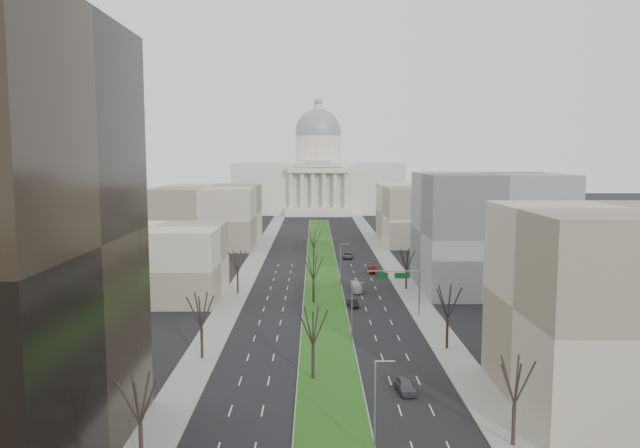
{
  "coord_description": "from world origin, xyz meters",
  "views": [
    {
      "loc": [
        -1.81,
        -34.81,
        27.73
      ],
      "look_at": [
        -0.54,
        107.38,
        11.98
      ],
      "focal_mm": 35.0,
      "sensor_mm": 36.0,
      "label": 1
    }
  ],
  "objects": [
    {
      "name": "tree_left_near",
      "position": [
        -17.2,
        18.0,
        6.61
      ],
      "size": [
        5.1,
        5.1,
        9.18
      ],
      "color": "black",
      "rests_on": "ground"
    },
    {
      "name": "building_beige_left",
      "position": [
        -33.0,
        85.0,
        7.0
      ],
      "size": [
        26.0,
        22.0,
        14.0
      ],
      "primitive_type": "cube",
      "color": "gray",
      "rests_on": "ground"
    },
    {
      "name": "building_tan_right",
      "position": [
        33.0,
        32.0,
        11.0
      ],
      "size": [
        26.0,
        24.0,
        22.0
      ],
      "primitive_type": "cube",
      "color": "gray",
      "rests_on": "ground"
    },
    {
      "name": "tree_median_a",
      "position": [
        -2.0,
        40.0,
        7.0
      ],
      "size": [
        5.4,
        5.4,
        9.72
      ],
      "color": "black",
      "rests_on": "ground"
    },
    {
      "name": "building_far_right",
      "position": [
        35.0,
        165.0,
        9.0
      ],
      "size": [
        30.0,
        40.0,
        18.0
      ],
      "primitive_type": "cube",
      "color": "gray",
      "rests_on": "ground"
    },
    {
      "name": "ground",
      "position": [
        0.0,
        120.0,
        0.0
      ],
      "size": [
        600.0,
        600.0,
        0.0
      ],
      "primitive_type": "plane",
      "color": "black",
      "rests_on": "ground"
    },
    {
      "name": "car_grey_far",
      "position": [
        7.22,
        131.04,
        0.77
      ],
      "size": [
        3.1,
        5.78,
        1.54
      ],
      "primitive_type": "imported",
      "rotation": [
        0.0,
        0.0,
        -0.1
      ],
      "color": "#44474A",
      "rests_on": "ground"
    },
    {
      "name": "building_far_left",
      "position": [
        -35.0,
        160.0,
        9.0
      ],
      "size": [
        30.0,
        40.0,
        18.0
      ],
      "primitive_type": "cube",
      "color": "gray",
      "rests_on": "ground"
    },
    {
      "name": "capitol",
      "position": [
        0.0,
        269.59,
        16.31
      ],
      "size": [
        80.0,
        46.0,
        55.0
      ],
      "color": "beige",
      "rests_on": "ground"
    },
    {
      "name": "tree_left_mid",
      "position": [
        -17.2,
        48.0,
        7.0
      ],
      "size": [
        5.4,
        5.4,
        9.72
      ],
      "color": "black",
      "rests_on": "ground"
    },
    {
      "name": "median",
      "position": [
        0.0,
        118.99,
        0.1
      ],
      "size": [
        8.0,
        222.03,
        0.2
      ],
      "color": "#999993",
      "rests_on": "ground"
    },
    {
      "name": "tree_median_b",
      "position": [
        -2.0,
        80.0,
        7.0
      ],
      "size": [
        5.4,
        5.4,
        9.72
      ],
      "color": "black",
      "rests_on": "ground"
    },
    {
      "name": "tree_left_far",
      "position": [
        -17.2,
        88.0,
        6.84
      ],
      "size": [
        5.28,
        5.28,
        9.5
      ],
      "color": "black",
      "rests_on": "ground"
    },
    {
      "name": "tree_median_c",
      "position": [
        -2.0,
        120.0,
        7.0
      ],
      "size": [
        5.4,
        5.4,
        9.72
      ],
      "color": "black",
      "rests_on": "ground"
    },
    {
      "name": "car_black",
      "position": [
        5.2,
        77.22,
        0.7
      ],
      "size": [
        2.1,
        4.4,
        1.39
      ],
      "primitive_type": "imported",
      "rotation": [
        0.0,
        0.0,
        0.15
      ],
      "color": "black",
      "rests_on": "ground"
    },
    {
      "name": "car_grey_near",
      "position": [
        8.87,
        35.84,
        0.82
      ],
      "size": [
        2.38,
        4.99,
        1.65
      ],
      "primitive_type": "imported",
      "rotation": [
        0.0,
        0.0,
        0.09
      ],
      "color": "#4A4D52",
      "rests_on": "ground"
    },
    {
      "name": "sidewalk_right",
      "position": [
        17.5,
        95.0,
        0.07
      ],
      "size": [
        5.0,
        330.0,
        0.15
      ],
      "primitive_type": "cube",
      "color": "gray",
      "rests_on": "ground"
    },
    {
      "name": "streetlamp_median_c",
      "position": [
        3.76,
        95.0,
        4.81
      ],
      "size": [
        1.9,
        0.2,
        9.16
      ],
      "color": "gray",
      "rests_on": "ground"
    },
    {
      "name": "streetlamp_median_a",
      "position": [
        3.76,
        20.0,
        4.81
      ],
      "size": [
        1.9,
        0.2,
        9.16
      ],
      "color": "gray",
      "rests_on": "ground"
    },
    {
      "name": "tree_right_near",
      "position": [
        17.2,
        22.0,
        6.69
      ],
      "size": [
        5.16,
        5.16,
        9.29
      ],
      "color": "black",
      "rests_on": "ground"
    },
    {
      "name": "tree_right_mid",
      "position": [
        17.2,
        52.0,
        7.16
      ],
      "size": [
        5.52,
        5.52,
        9.94
      ],
      "color": "black",
      "rests_on": "ground"
    },
    {
      "name": "sidewalk_left",
      "position": [
        -17.5,
        95.0,
        0.07
      ],
      "size": [
        5.0,
        330.0,
        0.15
      ],
      "primitive_type": "cube",
      "color": "gray",
      "rests_on": "ground"
    },
    {
      "name": "streetlamp_median_b",
      "position": [
        3.76,
        55.0,
        4.81
      ],
      "size": [
        1.9,
        0.2,
        9.16
      ],
      "color": "gray",
      "rests_on": "ground"
    },
    {
      "name": "mast_arm_signs",
      "position": [
        13.49,
        70.03,
        6.11
      ],
      "size": [
        9.12,
        0.24,
        8.09
      ],
      "color": "gray",
      "rests_on": "ground"
    },
    {
      "name": "tree_right_far",
      "position": [
        17.2,
        92.0,
        6.53
      ],
      "size": [
        5.04,
        5.04,
        9.07
      ],
      "color": "black",
      "rests_on": "ground"
    },
    {
      "name": "building_grey_right",
      "position": [
        34.0,
        92.0,
        12.0
      ],
      "size": [
        28.0,
        26.0,
        24.0
      ],
      "primitive_type": "cube",
      "color": "slate",
      "rests_on": "ground"
    },
    {
      "name": "car_red",
      "position": [
        12.04,
        110.43,
        0.79
      ],
      "size": [
        2.43,
        5.52,
        1.58
      ],
      "primitive_type": "imported",
      "rotation": [
        0.0,
        0.0,
        -0.04
      ],
      "color": "maroon",
      "rests_on": "ground"
    },
    {
      "name": "box_van",
      "position": [
        6.75,
        90.16,
        0.92
      ],
      "size": [
        1.95,
        6.66,
        1.83
      ],
      "primitive_type": "imported",
      "rotation": [
        0.0,
        0.0,
        0.06
      ],
      "color": "white",
      "rests_on": "ground"
    }
  ]
}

